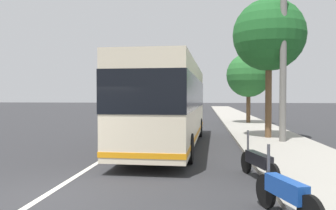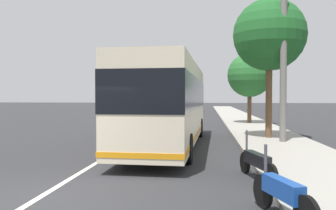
% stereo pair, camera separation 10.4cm
% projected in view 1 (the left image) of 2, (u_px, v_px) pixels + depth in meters
% --- Properties ---
extents(ground_plane, '(220.00, 220.00, 0.00)m').
position_uv_depth(ground_plane, '(43.00, 197.00, 7.45)').
color(ground_plane, '#2D2D30').
extents(sidewalk_curb, '(110.00, 3.60, 0.14)m').
position_uv_depth(sidewalk_curb, '(272.00, 140.00, 16.66)').
color(sidewalk_curb, '#9E998E').
rests_on(sidewalk_curb, ground).
extents(lane_divider_line, '(110.00, 0.16, 0.01)m').
position_uv_depth(lane_divider_line, '(135.00, 139.00, 17.39)').
color(lane_divider_line, silver).
rests_on(lane_divider_line, ground).
extents(coach_bus, '(11.79, 2.88, 3.56)m').
position_uv_depth(coach_bus, '(170.00, 101.00, 14.91)').
color(coach_bus, beige).
rests_on(coach_bus, ground).
extents(motorcycle_nearest_curb, '(2.02, 0.75, 1.28)m').
position_uv_depth(motorcycle_nearest_curb, '(285.00, 194.00, 6.00)').
color(motorcycle_nearest_curb, black).
rests_on(motorcycle_nearest_curb, ground).
extents(motorcycle_angled, '(2.23, 0.68, 1.25)m').
position_uv_depth(motorcycle_angled, '(258.00, 162.00, 8.93)').
color(motorcycle_angled, black).
rests_on(motorcycle_angled, ground).
extents(car_far_distant, '(4.08, 2.03, 1.40)m').
position_uv_depth(car_far_distant, '(144.00, 113.00, 31.28)').
color(car_far_distant, black).
rests_on(car_far_distant, ground).
extents(car_ahead_same_lane, '(4.34, 2.08, 1.45)m').
position_uv_depth(car_ahead_same_lane, '(194.00, 107.00, 49.94)').
color(car_ahead_same_lane, '#2D7238').
rests_on(car_ahead_same_lane, ground).
extents(roadside_tree_mid_block, '(3.61, 3.61, 7.12)m').
position_uv_depth(roadside_tree_mid_block, '(269.00, 35.00, 16.97)').
color(roadside_tree_mid_block, brown).
rests_on(roadside_tree_mid_block, ground).
extents(roadside_tree_far_block, '(3.46, 3.46, 5.63)m').
position_uv_depth(roadside_tree_far_block, '(249.00, 75.00, 26.60)').
color(roadside_tree_far_block, brown).
rests_on(roadside_tree_far_block, ground).
extents(utility_pole, '(0.30, 0.30, 7.79)m').
position_uv_depth(utility_pole, '(283.00, 60.00, 15.47)').
color(utility_pole, slate).
rests_on(utility_pole, ground).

